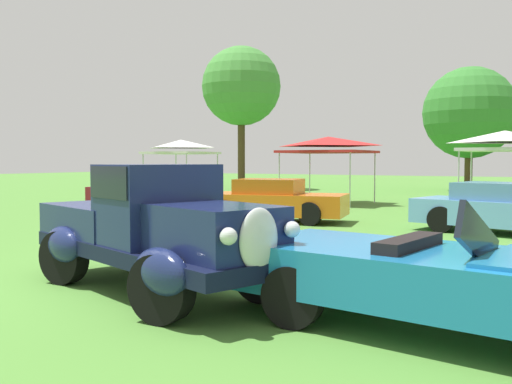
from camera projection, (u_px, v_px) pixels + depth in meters
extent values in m
plane|color=#4C8433|center=(117.00, 283.00, 8.14)|extent=(120.00, 120.00, 0.00)
cube|color=black|center=(153.00, 250.00, 7.62)|extent=(4.61, 2.83, 0.20)
cube|color=navy|center=(212.00, 231.00, 6.61)|extent=(1.89, 1.57, 0.60)
ellipsoid|color=silver|center=(259.00, 240.00, 5.99)|extent=(0.33, 0.54, 0.68)
cube|color=navy|center=(158.00, 204.00, 7.50)|extent=(1.45, 1.65, 1.04)
cube|color=black|center=(157.00, 181.00, 7.48)|extent=(1.37, 1.65, 0.40)
cube|color=navy|center=(110.00, 220.00, 8.54)|extent=(2.27, 1.97, 0.48)
ellipsoid|color=navy|center=(262.00, 257.00, 7.05)|extent=(0.99, 0.65, 0.52)
ellipsoid|color=navy|center=(161.00, 272.00, 6.11)|extent=(0.99, 0.65, 0.52)
ellipsoid|color=navy|center=(153.00, 236.00, 9.03)|extent=(0.99, 0.65, 0.52)
ellipsoid|color=navy|center=(64.00, 245.00, 8.09)|extent=(0.99, 0.65, 0.52)
sphere|color=silver|center=(292.00, 229.00, 6.23)|extent=(0.18, 0.18, 0.18)
sphere|color=silver|center=(228.00, 236.00, 5.66)|extent=(0.18, 0.18, 0.18)
cylinder|color=black|center=(262.00, 271.00, 7.06)|extent=(0.76, 0.24, 0.76)
cylinder|color=black|center=(161.00, 289.00, 6.12)|extent=(0.76, 0.24, 0.76)
cylinder|color=black|center=(153.00, 247.00, 9.04)|extent=(0.76, 0.24, 0.76)
cylinder|color=black|center=(64.00, 257.00, 8.10)|extent=(0.76, 0.24, 0.76)
cube|color=#1E7AB7|center=(449.00, 278.00, 5.73)|extent=(4.60, 2.34, 0.52)
cube|color=black|center=(478.00, 239.00, 5.53)|extent=(0.24, 1.24, 0.82)
cube|color=black|center=(409.00, 251.00, 5.97)|extent=(0.45, 1.23, 0.28)
cylinder|color=black|center=(362.00, 274.00, 7.18)|extent=(0.66, 0.20, 0.66)
cylinder|color=black|center=(293.00, 297.00, 5.96)|extent=(0.66, 0.20, 0.66)
cube|color=maroon|center=(145.00, 195.00, 20.55)|extent=(4.17, 2.13, 0.60)
cube|color=maroon|center=(142.00, 181.00, 20.59)|extent=(1.92, 1.64, 0.44)
cylinder|color=black|center=(163.00, 203.00, 19.39)|extent=(0.64, 0.22, 0.64)
cylinder|color=black|center=(105.00, 201.00, 20.32)|extent=(0.64, 0.22, 0.64)
cube|color=orange|center=(275.00, 204.00, 16.42)|extent=(4.31, 2.46, 0.60)
cube|color=#BB5914|center=(269.00, 187.00, 16.44)|extent=(2.04, 1.77, 0.44)
cylinder|color=black|center=(310.00, 214.00, 15.32)|extent=(0.64, 0.22, 0.64)
cylinder|color=black|center=(225.00, 211.00, 16.07)|extent=(0.64, 0.22, 0.64)
cube|color=#669EDB|center=(505.00, 213.00, 13.61)|extent=(4.45, 2.61, 0.60)
cube|color=#517EAF|center=(499.00, 192.00, 13.70)|extent=(2.12, 1.83, 0.44)
cylinder|color=black|center=(441.00, 219.00, 13.91)|extent=(0.64, 0.22, 0.64)
cylinder|color=#B7B7BC|center=(218.00, 176.00, 26.96)|extent=(0.05, 0.05, 2.05)
cylinder|color=#B7B7BC|center=(187.00, 177.00, 24.84)|extent=(0.05, 0.05, 2.05)
cylinder|color=#B7B7BC|center=(176.00, 175.00, 28.16)|extent=(0.05, 0.05, 2.05)
cylinder|color=#B7B7BC|center=(143.00, 176.00, 26.04)|extent=(0.05, 0.05, 2.05)
cube|color=silver|center=(181.00, 153.00, 26.44)|extent=(2.71, 2.71, 0.10)
pyramid|color=silver|center=(181.00, 144.00, 26.42)|extent=(2.66, 2.66, 0.38)
cylinder|color=#B7B7BC|center=(375.00, 178.00, 23.62)|extent=(0.05, 0.05, 2.05)
cylinder|color=#B7B7BC|center=(350.00, 180.00, 21.07)|extent=(0.05, 0.05, 2.05)
cylinder|color=#B7B7BC|center=(310.00, 177.00, 25.06)|extent=(0.05, 0.05, 2.05)
cylinder|color=#B7B7BC|center=(279.00, 179.00, 22.51)|extent=(0.05, 0.05, 2.05)
cube|color=red|center=(328.00, 152.00, 23.01)|extent=(3.26, 3.26, 0.10)
pyramid|color=red|center=(328.00, 141.00, 22.98)|extent=(3.19, 3.19, 0.38)
cylinder|color=#B7B7BC|center=(471.00, 181.00, 20.05)|extent=(0.05, 0.05, 2.05)
cylinder|color=#B7B7BC|center=(458.00, 184.00, 17.98)|extent=(0.05, 0.05, 2.05)
cube|color=silver|center=(504.00, 150.00, 18.37)|extent=(2.64, 2.64, 0.10)
pyramid|color=silver|center=(505.00, 136.00, 18.35)|extent=(2.59, 2.59, 0.38)
cylinder|color=#47331E|center=(241.00, 149.00, 34.95)|extent=(0.44, 0.44, 4.95)
sphere|color=#428938|center=(241.00, 86.00, 34.74)|extent=(4.80, 4.80, 4.80)
cylinder|color=#47331E|center=(469.00, 165.00, 32.78)|extent=(0.44, 0.44, 3.04)
sphere|color=#337A2D|center=(470.00, 113.00, 32.61)|extent=(5.22, 5.22, 5.22)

